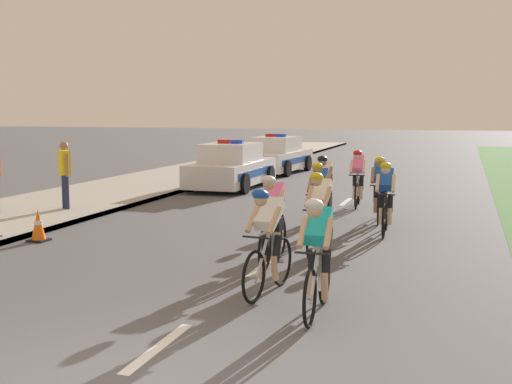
{
  "coord_description": "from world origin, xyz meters",
  "views": [
    {
      "loc": [
        3.1,
        -4.83,
        2.59
      ],
      "look_at": [
        -0.45,
        6.48,
        1.1
      ],
      "focal_mm": 46.43,
      "sensor_mm": 36.0,
      "label": 1
    }
  ],
  "objects_px": {
    "cyclist_fifth": "(386,197)",
    "cyclist_sixth": "(319,197)",
    "cyclist_lead": "(318,254)",
    "cyclist_eighth": "(324,186)",
    "cyclist_second": "(268,239)",
    "cyclist_fourth": "(320,213)",
    "cyclist_seventh": "(380,188)",
    "traffic_cone_far": "(38,226)",
    "spectator_closest": "(65,170)",
    "police_car_nearest": "(231,168)",
    "police_car_second": "(276,156)",
    "cyclist_ninth": "(358,177)",
    "cyclist_third": "(273,218)"
  },
  "relations": [
    {
      "from": "cyclist_seventh",
      "to": "cyclist_ninth",
      "type": "height_order",
      "value": "same"
    },
    {
      "from": "cyclist_sixth",
      "to": "cyclist_eighth",
      "type": "bearing_deg",
      "value": 98.6
    },
    {
      "from": "cyclist_fifth",
      "to": "cyclist_sixth",
      "type": "relative_size",
      "value": 1.0
    },
    {
      "from": "cyclist_fourth",
      "to": "spectator_closest",
      "type": "xyz_separation_m",
      "value": [
        -7.08,
        2.94,
        0.3
      ]
    },
    {
      "from": "cyclist_third",
      "to": "cyclist_fifth",
      "type": "relative_size",
      "value": 1.0
    },
    {
      "from": "cyclist_lead",
      "to": "cyclist_fourth",
      "type": "relative_size",
      "value": 1.0
    },
    {
      "from": "cyclist_sixth",
      "to": "cyclist_ninth",
      "type": "height_order",
      "value": "same"
    },
    {
      "from": "cyclist_lead",
      "to": "cyclist_ninth",
      "type": "bearing_deg",
      "value": 95.76
    },
    {
      "from": "cyclist_seventh",
      "to": "traffic_cone_far",
      "type": "bearing_deg",
      "value": -144.65
    },
    {
      "from": "cyclist_fourth",
      "to": "traffic_cone_far",
      "type": "height_order",
      "value": "cyclist_fourth"
    },
    {
      "from": "cyclist_eighth",
      "to": "cyclist_sixth",
      "type": "bearing_deg",
      "value": -81.4
    },
    {
      "from": "cyclist_fifth",
      "to": "cyclist_seventh",
      "type": "bearing_deg",
      "value": 101.22
    },
    {
      "from": "cyclist_third",
      "to": "cyclist_lead",
      "type": "bearing_deg",
      "value": -62.5
    },
    {
      "from": "spectator_closest",
      "to": "cyclist_ninth",
      "type": "bearing_deg",
      "value": 25.98
    },
    {
      "from": "cyclist_second",
      "to": "cyclist_seventh",
      "type": "distance_m",
      "value": 6.65
    },
    {
      "from": "cyclist_third",
      "to": "cyclist_ninth",
      "type": "bearing_deg",
      "value": 87.22
    },
    {
      "from": "cyclist_second",
      "to": "cyclist_lead",
      "type": "bearing_deg",
      "value": -40.32
    },
    {
      "from": "cyclist_fourth",
      "to": "cyclist_ninth",
      "type": "height_order",
      "value": "same"
    },
    {
      "from": "cyclist_lead",
      "to": "cyclist_third",
      "type": "bearing_deg",
      "value": 117.5
    },
    {
      "from": "cyclist_third",
      "to": "police_car_second",
      "type": "relative_size",
      "value": 0.38
    },
    {
      "from": "cyclist_fourth",
      "to": "police_car_nearest",
      "type": "xyz_separation_m",
      "value": [
        -4.92,
        9.21,
        -0.11
      ]
    },
    {
      "from": "cyclist_second",
      "to": "police_car_second",
      "type": "xyz_separation_m",
      "value": [
        -4.72,
        17.25,
        -0.11
      ]
    },
    {
      "from": "police_car_nearest",
      "to": "cyclist_sixth",
      "type": "bearing_deg",
      "value": -58.12
    },
    {
      "from": "cyclist_second",
      "to": "cyclist_fourth",
      "type": "xyz_separation_m",
      "value": [
        0.21,
        2.54,
        0.0
      ]
    },
    {
      "from": "cyclist_sixth",
      "to": "traffic_cone_far",
      "type": "distance_m",
      "value": 5.65
    },
    {
      "from": "traffic_cone_far",
      "to": "cyclist_eighth",
      "type": "bearing_deg",
      "value": 41.27
    },
    {
      "from": "traffic_cone_far",
      "to": "police_car_second",
      "type": "bearing_deg",
      "value": 87.47
    },
    {
      "from": "cyclist_seventh",
      "to": "cyclist_second",
      "type": "bearing_deg",
      "value": -96.41
    },
    {
      "from": "cyclist_fifth",
      "to": "police_car_second",
      "type": "xyz_separation_m",
      "value": [
        -5.77,
        12.2,
        -0.11
      ]
    },
    {
      "from": "cyclist_lead",
      "to": "cyclist_seventh",
      "type": "height_order",
      "value": "same"
    },
    {
      "from": "police_car_nearest",
      "to": "police_car_second",
      "type": "relative_size",
      "value": 0.98
    },
    {
      "from": "cyclist_fourth",
      "to": "spectator_closest",
      "type": "relative_size",
      "value": 1.03
    },
    {
      "from": "cyclist_lead",
      "to": "cyclist_sixth",
      "type": "distance_m",
      "value": 5.41
    },
    {
      "from": "cyclist_seventh",
      "to": "spectator_closest",
      "type": "distance_m",
      "value": 7.7
    },
    {
      "from": "cyclist_fifth",
      "to": "cyclist_fourth",
      "type": "bearing_deg",
      "value": -108.74
    },
    {
      "from": "cyclist_seventh",
      "to": "traffic_cone_far",
      "type": "relative_size",
      "value": 2.69
    },
    {
      "from": "police_car_second",
      "to": "traffic_cone_far",
      "type": "distance_m",
      "value": 15.0
    },
    {
      "from": "traffic_cone_far",
      "to": "cyclist_ninth",
      "type": "bearing_deg",
      "value": 50.97
    },
    {
      "from": "cyclist_lead",
      "to": "cyclist_eighth",
      "type": "bearing_deg",
      "value": 100.93
    },
    {
      "from": "cyclist_sixth",
      "to": "spectator_closest",
      "type": "distance_m",
      "value": 6.7
    },
    {
      "from": "cyclist_eighth",
      "to": "cyclist_ninth",
      "type": "bearing_deg",
      "value": 79.04
    },
    {
      "from": "cyclist_second",
      "to": "cyclist_seventh",
      "type": "xyz_separation_m",
      "value": [
        0.74,
        6.61,
        0.0
      ]
    },
    {
      "from": "cyclist_second",
      "to": "cyclist_ninth",
      "type": "xyz_separation_m",
      "value": [
        -0.1,
        8.78,
        0.0
      ]
    },
    {
      "from": "cyclist_second",
      "to": "cyclist_fourth",
      "type": "bearing_deg",
      "value": 85.38
    },
    {
      "from": "cyclist_third",
      "to": "cyclist_seventh",
      "type": "relative_size",
      "value": 1.0
    },
    {
      "from": "police_car_nearest",
      "to": "police_car_second",
      "type": "xyz_separation_m",
      "value": [
        -0.0,
        5.49,
        0.0
      ]
    },
    {
      "from": "cyclist_second",
      "to": "cyclist_fourth",
      "type": "distance_m",
      "value": 2.55
    },
    {
      "from": "cyclist_lead",
      "to": "police_car_nearest",
      "type": "height_order",
      "value": "police_car_nearest"
    },
    {
      "from": "cyclist_fourth",
      "to": "cyclist_sixth",
      "type": "distance_m",
      "value": 2.07
    },
    {
      "from": "police_car_second",
      "to": "spectator_closest",
      "type": "xyz_separation_m",
      "value": [
        -2.16,
        -11.77,
        0.4
      ]
    }
  ]
}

